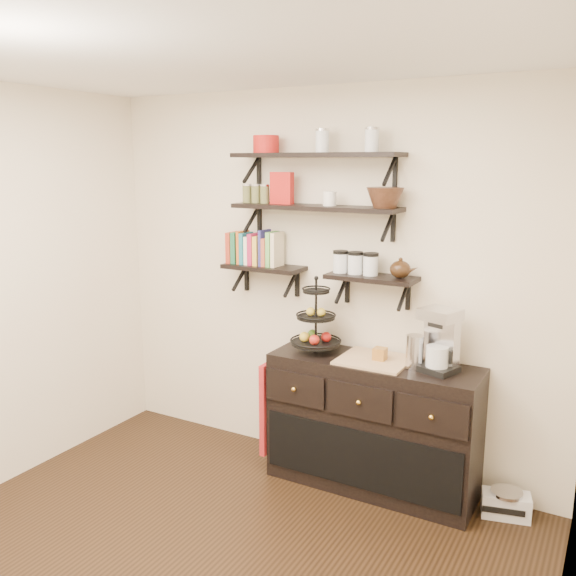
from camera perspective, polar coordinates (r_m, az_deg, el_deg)
The scene contains 21 objects.
ceiling at distance 2.87m, azimuth -13.09°, elevation 21.67°, with size 3.50×3.50×0.02m, color white.
back_wall at distance 4.38m, azimuth 3.27°, elevation 0.64°, with size 3.50×0.02×2.70m, color #EEE8CA.
right_wall at distance 2.28m, azimuth 24.40°, elevation -11.02°, with size 0.02×3.50×2.70m, color #EEE8CA.
shelf_top at distance 4.18m, azimuth 2.60°, elevation 12.29°, with size 1.20×0.27×0.23m.
shelf_mid at distance 4.19m, azimuth 2.56°, elevation 7.49°, with size 1.20×0.27×0.23m.
shelf_low_left at distance 4.46m, azimuth -2.25°, elevation 1.87°, with size 0.60×0.25×0.23m.
shelf_low_right at distance 4.09m, azimuth 7.85°, elevation 0.87°, with size 0.60×0.25×0.23m.
cookbooks at distance 4.47m, azimuth -3.00°, elevation 3.68°, with size 0.40×0.15×0.26m.
glass_canisters at distance 4.12m, azimuth 6.32°, elevation 2.22°, with size 0.32×0.10×0.13m.
sideboard at distance 4.25m, azimuth 7.89°, elevation -12.51°, with size 1.40×0.50×0.92m.
fruit_stand at distance 4.21m, azimuth 2.68°, elevation -3.65°, with size 0.34×0.34×0.51m.
candle at distance 4.06m, azimuth 8.59°, elevation -6.11°, with size 0.08×0.08×0.08m, color #996223.
coffee_maker at distance 3.93m, azimuth 14.03°, elevation -4.82°, with size 0.27×0.27×0.40m.
thermal_carafe at distance 3.95m, azimuth 11.76°, elevation -5.90°, with size 0.11×0.11×0.22m, color silver.
apron at distance 4.45m, azimuth -1.52°, elevation -10.91°, with size 0.04×0.29×0.67m, color maroon.
radio at distance 4.28m, azimuth 19.71°, elevation -18.49°, with size 0.32×0.24×0.18m.
recipe_box at distance 4.30m, azimuth -0.57°, elevation 9.33°, with size 0.16×0.06×0.22m, color #AB1713.
walnut_bowl at distance 3.98m, azimuth 9.06°, elevation 8.34°, with size 0.24×0.24×0.13m, color black, non-canonical shape.
ramekins at distance 4.13m, azimuth 3.93°, elevation 8.34°, with size 0.09×0.09×0.10m, color white.
teapot at distance 4.01m, azimuth 10.47°, elevation 1.87°, with size 0.18×0.14×0.14m, color black, non-canonical shape.
red_pot at distance 4.36m, azimuth -2.07°, elevation 13.30°, with size 0.18×0.18×0.12m, color #AB1713.
Camera 1 is at (1.87, -2.11, 2.19)m, focal length 38.00 mm.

